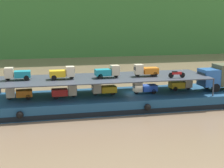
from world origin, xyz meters
TOP-DOWN VIEW (x-y plane):
  - ground_plane at (0.00, 0.00)m, footprint 400.00×400.00m
  - cargo_barge at (0.00, -0.02)m, footprint 32.71×8.08m
  - cargo_rack at (-3.80, 0.00)m, footprint 23.51×6.71m
  - mini_truck_lower_stern at (-13.29, -0.05)m, footprint 2.79×1.29m
  - mini_truck_lower_aft at (-8.40, -0.46)m, footprint 2.74×1.20m
  - mini_truck_lower_mid at (-3.96, -0.02)m, footprint 2.78×1.28m
  - mini_truck_lower_fore at (0.79, -0.37)m, footprint 2.75×1.22m
  - mini_truck_lower_bow at (5.70, 0.52)m, footprint 2.77×1.24m
  - mini_truck_upper_stern at (-13.36, 0.49)m, footprint 2.74×1.21m
  - mini_truck_upper_mid at (-8.53, -0.01)m, footprint 2.74×1.20m
  - mini_truck_upper_fore at (-3.54, -0.28)m, footprint 2.78×1.27m
  - mini_truck_upper_bow at (0.92, -0.26)m, footprint 2.76×1.24m
  - motorcycle_upper_port at (3.98, -2.01)m, footprint 1.90×0.55m

SIDE VIEW (x-z plane):
  - ground_plane at x=0.00m, z-range 0.00..0.00m
  - cargo_barge at x=0.00m, z-range 0.00..1.50m
  - mini_truck_lower_stern at x=-13.29m, z-range 1.50..2.88m
  - mini_truck_lower_aft at x=-8.40m, z-range 1.50..2.88m
  - mini_truck_lower_mid at x=-3.96m, z-range 1.50..2.88m
  - mini_truck_lower_fore at x=0.79m, z-range 1.50..2.88m
  - mini_truck_lower_bow at x=5.70m, z-range 1.50..2.88m
  - cargo_rack at x=-3.80m, z-range 2.44..4.44m
  - motorcycle_upper_port at x=3.98m, z-range 3.50..4.37m
  - mini_truck_upper_stern at x=-13.36m, z-range 3.50..4.88m
  - mini_truck_upper_mid at x=-8.53m, z-range 3.50..4.88m
  - mini_truck_upper_fore at x=-3.54m, z-range 3.50..4.88m
  - mini_truck_upper_bow at x=0.92m, z-range 3.50..4.88m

